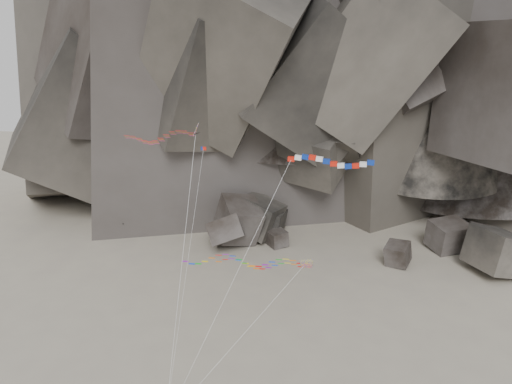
# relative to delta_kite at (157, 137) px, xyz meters

# --- Properties ---
(ground) EXTENTS (260.00, 260.00, 0.00)m
(ground) POSITION_rel_delta_kite_xyz_m (8.07, -1.25, -25.90)
(ground) COLOR gray
(ground) RESTS_ON ground
(headland) EXTENTS (110.00, 70.00, 84.00)m
(headland) POSITION_rel_delta_kite_xyz_m (8.07, 68.75, 16.10)
(headland) COLOR #504941
(headland) RESTS_ON ground
(boulder_field) EXTENTS (75.05, 17.86, 9.98)m
(boulder_field) POSITION_rel_delta_kite_xyz_m (15.24, 32.79, -23.20)
(boulder_field) COLOR #47423F
(boulder_field) RESTS_ON ground
(delta_kite) EXTENTS (8.72, 14.80, 25.87)m
(delta_kite) POSITION_rel_delta_kite_xyz_m (0.00, 0.00, 0.00)
(delta_kite) COLOR red
(delta_kite) RESTS_ON ground
(banner_kite) EXTENTS (18.21, 13.10, 23.10)m
(banner_kite) POSITION_rel_delta_kite_xyz_m (18.11, -1.43, -1.80)
(banner_kite) COLOR red
(banner_kite) RESTS_ON ground
(parafoil_kite) EXTENTS (14.43, 12.40, 12.00)m
(parafoil_kite) POSITION_rel_delta_kite_xyz_m (9.22, -1.83, -12.77)
(parafoil_kite) COLOR yellow
(parafoil_kite) RESTS_ON ground
(pennant_kite) EXTENTS (0.60, 15.71, 22.82)m
(pennant_kite) POSITION_rel_delta_kite_xyz_m (4.44, -1.46, -6.50)
(pennant_kite) COLOR red
(pennant_kite) RESTS_ON ground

